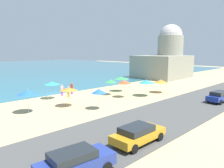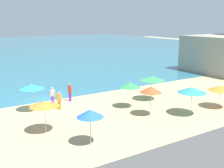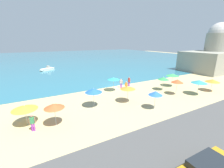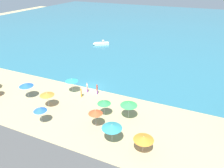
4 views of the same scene
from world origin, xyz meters
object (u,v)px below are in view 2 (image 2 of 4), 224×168
beach_umbrella_7 (151,90)px  beach_umbrella_9 (192,90)px  beach_umbrella_10 (32,87)px  bather_0 (53,95)px  beach_umbrella_3 (130,85)px  bather_3 (70,91)px  beach_umbrella_1 (221,88)px  beach_umbrella_6 (90,113)px  bather_1 (59,100)px  beach_umbrella_2 (152,78)px  beach_umbrella_4 (44,104)px

beach_umbrella_7 → beach_umbrella_9: (3.06, -1.70, -0.08)m
beach_umbrella_10 → bather_0: (2.23, 1.08, -1.31)m
beach_umbrella_3 → bather_3: 6.34m
beach_umbrella_1 → bather_0: beach_umbrella_1 is taller
beach_umbrella_3 → beach_umbrella_6: size_ratio=0.99×
beach_umbrella_3 → bather_3: beach_umbrella_3 is taller
beach_umbrella_6 → beach_umbrella_10: bearing=96.7°
beach_umbrella_3 → bather_1: size_ratio=1.50×
beach_umbrella_2 → beach_umbrella_3: size_ratio=1.02×
beach_umbrella_1 → beach_umbrella_2: (-3.71, 5.26, 0.39)m
beach_umbrella_3 → beach_umbrella_4: beach_umbrella_3 is taller
beach_umbrella_4 → bather_1: 5.56m
beach_umbrella_2 → beach_umbrella_9: beach_umbrella_9 is taller
beach_umbrella_2 → bather_3: (-7.07, 4.16, -1.26)m
beach_umbrella_10 → bather_1: 2.65m
beach_umbrella_6 → beach_umbrella_10: (-1.03, 8.81, 0.09)m
beach_umbrella_6 → beach_umbrella_9: 10.03m
beach_umbrella_6 → beach_umbrella_3: bearing=36.2°
beach_umbrella_4 → beach_umbrella_2: bearing=10.8°
beach_umbrella_10 → beach_umbrella_4: bearing=-97.9°
beach_umbrella_1 → beach_umbrella_4: bearing=169.1°
beach_umbrella_1 → beach_umbrella_3: 8.32m
beach_umbrella_6 → beach_umbrella_9: size_ratio=0.99×
beach_umbrella_6 → bather_1: 8.27m
beach_umbrella_6 → bather_3: 10.48m
beach_umbrella_2 → beach_umbrella_6: beach_umbrella_2 is taller
beach_umbrella_2 → beach_umbrella_3: beach_umbrella_2 is taller
beach_umbrella_7 → bather_0: (-5.74, 7.61, -1.36)m
beach_umbrella_1 → beach_umbrella_3: size_ratio=0.92×
beach_umbrella_4 → beach_umbrella_6: bearing=-63.5°
beach_umbrella_6 → bather_1: bearing=81.9°
beach_umbrella_9 → bather_3: size_ratio=1.40×
beach_umbrella_1 → beach_umbrella_2: size_ratio=0.90×
beach_umbrella_4 → beach_umbrella_9: beach_umbrella_9 is taller
beach_umbrella_7 → bather_1: size_ratio=1.60×
beach_umbrella_10 → bather_3: 4.42m
beach_umbrella_3 → beach_umbrella_1: bearing=-32.4°
beach_umbrella_10 → beach_umbrella_7: bearing=-39.3°
beach_umbrella_1 → beach_umbrella_2: bearing=125.2°
beach_umbrella_4 → beach_umbrella_7: (8.71, -1.25, 0.13)m
beach_umbrella_3 → bather_1: 6.58m
beach_umbrella_3 → bather_1: (-5.67, 3.10, -1.25)m
beach_umbrella_2 → beach_umbrella_3: (-3.31, -0.81, -0.10)m
beach_umbrella_4 → beach_umbrella_10: size_ratio=0.97×
beach_umbrella_2 → beach_umbrella_4: bearing=-169.2°
beach_umbrella_6 → bather_0: size_ratio=1.47×
beach_umbrella_1 → beach_umbrella_7: (-6.89, 1.74, 0.42)m
beach_umbrella_7 → bather_3: 8.71m
beach_umbrella_6 → bather_3: beach_umbrella_6 is taller
beach_umbrella_4 → beach_umbrella_7: size_ratio=0.92×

